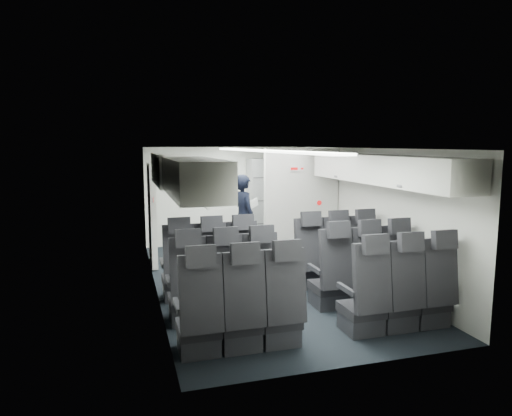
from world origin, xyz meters
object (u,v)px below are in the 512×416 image
seat_row_mid (295,283)px  seat_row_front (273,265)px  seat_row_rear (324,306)px  carry_on_bag (172,175)px  flight_attendant (244,217)px  galley_unit (268,201)px  boarding_door (152,214)px

seat_row_mid → seat_row_front: bearing=90.0°
seat_row_rear → carry_on_bag: size_ratio=7.82×
seat_row_front → flight_attendant: flight_attendant is taller
seat_row_mid → galley_unit: bearing=77.1°
carry_on_bag → seat_row_rear: bearing=-48.3°
seat_row_mid → boarding_door: (-1.64, 2.99, 0.55)m
seat_row_rear → boarding_door: size_ratio=1.79×
carry_on_bag → flight_attendant: bearing=55.6°
seat_row_rear → flight_attendant: size_ratio=2.02×
seat_row_rear → seat_row_mid: bearing=90.0°
boarding_door → flight_attendant: boarding_door is taller
seat_row_mid → seat_row_rear: (0.00, -0.90, 0.00)m
seat_row_mid → flight_attendant: 2.94m
galley_unit → carry_on_bag: 3.91m
galley_unit → carry_on_bag: same height
flight_attendant → seat_row_mid: bearing=161.7°
seat_row_mid → carry_on_bag: size_ratio=7.82×
flight_attendant → carry_on_bag: carry_on_bag is taller
flight_attendant → carry_on_bag: 2.49m
galley_unit → carry_on_bag: (-2.40, -2.97, 0.82)m
seat_row_front → carry_on_bag: carry_on_bag is taller
seat_row_mid → carry_on_bag: (-1.45, 1.18, 1.37)m
seat_row_mid → flight_attendant: bearing=88.7°
galley_unit → flight_attendant: (-0.88, -1.24, -0.13)m
seat_row_mid → galley_unit: (0.95, 4.15, 0.55)m
seat_row_front → flight_attendant: bearing=88.1°
flight_attendant → seat_row_front: bearing=161.1°
seat_row_front → seat_row_rear: size_ratio=1.00×
boarding_door → seat_row_mid: bearing=-61.2°
flight_attendant → carry_on_bag: bearing=121.7°
galley_unit → seat_row_rear: bearing=-100.6°
seat_row_rear → boarding_door: (-1.64, 3.89, 0.55)m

